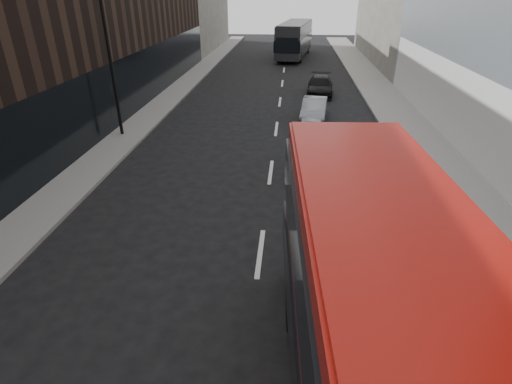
% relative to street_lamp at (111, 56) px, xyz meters
% --- Properties ---
extents(sidewalk_right, '(3.00, 80.00, 0.15)m').
position_rel_street_lamp_xyz_m(sidewalk_right, '(15.72, 7.00, -4.11)').
color(sidewalk_right, slate).
rests_on(sidewalk_right, ground).
extents(sidewalk_left, '(2.00, 80.00, 0.15)m').
position_rel_street_lamp_xyz_m(sidewalk_left, '(0.22, 7.00, -4.11)').
color(sidewalk_left, slate).
rests_on(sidewalk_left, ground).
extents(street_lamp, '(1.06, 0.22, 7.00)m').
position_rel_street_lamp_xyz_m(street_lamp, '(0.00, 0.00, 0.00)').
color(street_lamp, black).
rests_on(street_lamp, sidewalk_left).
extents(grey_bus, '(4.27, 11.77, 3.73)m').
position_rel_street_lamp_xyz_m(grey_bus, '(9.17, 28.00, -2.18)').
color(grey_bus, black).
rests_on(grey_bus, ground).
extents(car_a, '(1.78, 3.97, 1.32)m').
position_rel_street_lamp_xyz_m(car_a, '(10.12, -4.23, -3.52)').
color(car_a, black).
rests_on(car_a, ground).
extents(car_b, '(1.84, 4.15, 1.33)m').
position_rel_street_lamp_xyz_m(car_b, '(10.40, 3.80, -3.52)').
color(car_b, gray).
rests_on(car_b, ground).
extents(car_c, '(2.15, 4.65, 1.31)m').
position_rel_street_lamp_xyz_m(car_c, '(11.12, 10.34, -3.52)').
color(car_c, black).
rests_on(car_c, ground).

